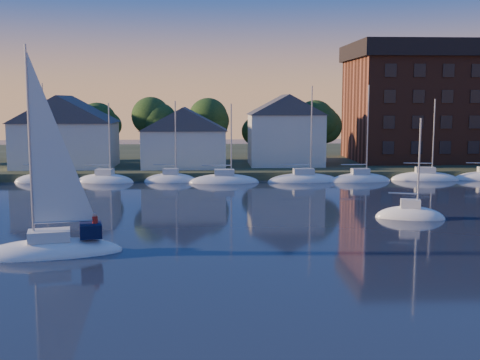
{
  "coord_description": "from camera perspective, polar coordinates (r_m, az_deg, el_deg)",
  "views": [
    {
      "loc": [
        -2.85,
        -24.38,
        10.01
      ],
      "look_at": [
        -0.34,
        22.0,
        3.82
      ],
      "focal_mm": 45.0,
      "sensor_mm": 36.0,
      "label": 1
    }
  ],
  "objects": [
    {
      "name": "drifting_sailboat_right",
      "position": [
        53.23,
        15.82,
        -3.43
      ],
      "size": [
        6.1,
        3.39,
        9.62
      ],
      "rotation": [
        0.0,
        0.0,
        -0.26
      ],
      "color": "white",
      "rests_on": "ground"
    },
    {
      "name": "hero_sailboat",
      "position": [
        41.17,
        -17.4,
        -5.97
      ],
      "size": [
        9.81,
        5.02,
        14.55
      ],
      "rotation": [
        0.0,
        0.0,
        3.36
      ],
      "color": "white",
      "rests_on": "ground"
    },
    {
      "name": "shoreline_land",
      "position": [
        99.93,
        -1.44,
        1.84
      ],
      "size": [
        160.0,
        50.0,
        2.0
      ],
      "primitive_type": "cube",
      "color": "#2E3720",
      "rests_on": "ground"
    },
    {
      "name": "tree_line",
      "position": [
        87.56,
        0.08,
        5.73
      ],
      "size": [
        93.4,
        5.4,
        8.9
      ],
      "color": "#322216",
      "rests_on": "shoreline_land"
    },
    {
      "name": "clubhouse_west",
      "position": [
        84.68,
        -16.21,
        4.53
      ],
      "size": [
        13.65,
        9.45,
        9.64
      ],
      "color": "silver",
      "rests_on": "shoreline_land"
    },
    {
      "name": "moored_fleet",
      "position": [
        74.06,
        -3.95,
        -0.12
      ],
      "size": [
        79.5,
        2.4,
        12.05
      ],
      "color": "white",
      "rests_on": "ground"
    },
    {
      "name": "clubhouse_centre",
      "position": [
        81.59,
        -5.31,
        4.13
      ],
      "size": [
        11.55,
        8.4,
        8.08
      ],
      "color": "silver",
      "rests_on": "shoreline_land"
    },
    {
      "name": "ground",
      "position": [
        26.51,
        3.42,
        -14.61
      ],
      "size": [
        260.0,
        260.0,
        0.0
      ],
      "primitive_type": "plane",
      "color": "black",
      "rests_on": "ground"
    },
    {
      "name": "wooden_dock",
      "position": [
        77.09,
        -0.95,
        0.13
      ],
      "size": [
        120.0,
        3.0,
        1.0
      ],
      "primitive_type": "cube",
      "color": "brown",
      "rests_on": "ground"
    },
    {
      "name": "clubhouse_east",
      "position": [
        84.18,
        4.33,
        4.84
      ],
      "size": [
        10.5,
        8.4,
        9.8
      ],
      "color": "silver",
      "rests_on": "shoreline_land"
    },
    {
      "name": "condo_block",
      "position": [
        96.63,
        19.48,
        7.03
      ],
      "size": [
        31.0,
        17.0,
        17.4
      ],
      "color": "brown",
      "rests_on": "shoreline_land"
    }
  ]
}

